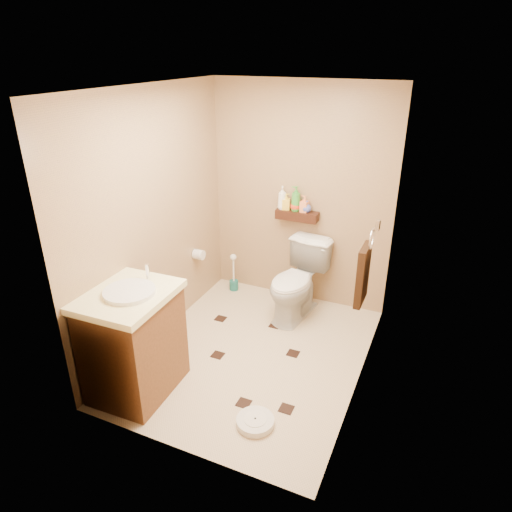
% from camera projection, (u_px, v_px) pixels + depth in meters
% --- Properties ---
extents(ground, '(2.50, 2.50, 0.00)m').
position_uv_depth(ground, '(253.00, 354.00, 4.36)').
color(ground, beige).
rests_on(ground, ground).
extents(wall_back, '(2.00, 0.04, 2.40)m').
position_uv_depth(wall_back, '(300.00, 197.00, 4.89)').
color(wall_back, '#9F7B5B').
rests_on(wall_back, ground).
extents(wall_front, '(2.00, 0.04, 2.40)m').
position_uv_depth(wall_front, '(169.00, 308.00, 2.82)').
color(wall_front, '#9F7B5B').
rests_on(wall_front, ground).
extents(wall_left, '(0.04, 2.50, 2.40)m').
position_uv_depth(wall_left, '(154.00, 221.00, 4.22)').
color(wall_left, '#9F7B5B').
rests_on(wall_left, ground).
extents(wall_right, '(0.04, 2.50, 2.40)m').
position_uv_depth(wall_right, '(371.00, 258.00, 3.49)').
color(wall_right, '#9F7B5B').
rests_on(wall_right, ground).
extents(ceiling, '(2.00, 2.50, 0.02)m').
position_uv_depth(ceiling, '(252.00, 87.00, 3.35)').
color(ceiling, silver).
rests_on(ceiling, wall_back).
extents(wall_shelf, '(0.46, 0.14, 0.10)m').
position_uv_depth(wall_shelf, '(297.00, 215.00, 4.90)').
color(wall_shelf, '#3C1B10').
rests_on(wall_shelf, wall_back).
extents(floor_accents, '(1.23, 1.28, 0.01)m').
position_uv_depth(floor_accents, '(255.00, 357.00, 4.31)').
color(floor_accents, black).
rests_on(floor_accents, ground).
extents(toilet, '(0.56, 0.86, 0.82)m').
position_uv_depth(toilet, '(297.00, 282.00, 4.83)').
color(toilet, white).
rests_on(toilet, ground).
extents(vanity, '(0.65, 0.78, 1.07)m').
position_uv_depth(vanity, '(134.00, 341.00, 3.73)').
color(vanity, brown).
rests_on(vanity, ground).
extents(bathroom_scale, '(0.34, 0.34, 0.06)m').
position_uv_depth(bathroom_scale, '(255.00, 422.00, 3.53)').
color(bathroom_scale, white).
rests_on(bathroom_scale, ground).
extents(toilet_brush, '(0.11, 0.11, 0.47)m').
position_uv_depth(toilet_brush, '(234.00, 277.00, 5.45)').
color(toilet_brush, '#186360').
rests_on(toilet_brush, ground).
extents(towel_ring, '(0.12, 0.30, 0.76)m').
position_uv_depth(towel_ring, '(364.00, 272.00, 3.83)').
color(towel_ring, silver).
rests_on(towel_ring, wall_right).
extents(toilet_paper, '(0.12, 0.11, 0.12)m').
position_uv_depth(toilet_paper, '(199.00, 255.00, 4.99)').
color(toilet_paper, white).
rests_on(toilet_paper, wall_left).
extents(bottle_a, '(0.13, 0.13, 0.25)m').
position_uv_depth(bottle_a, '(282.00, 198.00, 4.89)').
color(bottle_a, white).
rests_on(bottle_a, wall_shelf).
extents(bottle_b, '(0.10, 0.10, 0.18)m').
position_uv_depth(bottle_b, '(286.00, 201.00, 4.89)').
color(bottle_b, yellow).
rests_on(bottle_b, wall_shelf).
extents(bottle_c, '(0.12, 0.12, 0.14)m').
position_uv_depth(bottle_c, '(295.00, 204.00, 4.86)').
color(bottle_c, red).
rests_on(bottle_c, wall_shelf).
extents(bottle_d, '(0.14, 0.14, 0.27)m').
position_uv_depth(bottle_d, '(296.00, 199.00, 4.83)').
color(bottle_d, green).
rests_on(bottle_d, wall_shelf).
extents(bottle_e, '(0.09, 0.09, 0.18)m').
position_uv_depth(bottle_e, '(304.00, 204.00, 4.82)').
color(bottle_e, '#FF8B54').
rests_on(bottle_e, wall_shelf).
extents(bottle_f, '(0.12, 0.12, 0.13)m').
position_uv_depth(bottle_f, '(307.00, 207.00, 4.82)').
color(bottle_f, '#4C5DBF').
rests_on(bottle_f, wall_shelf).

